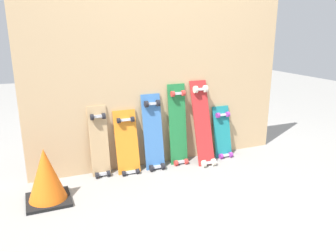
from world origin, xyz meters
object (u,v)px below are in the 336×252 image
(skateboard_blue, at_px, (153,135))
(skateboard_teal, at_px, (223,135))
(skateboard_red, at_px, (203,126))
(traffic_cone, at_px, (46,176))
(skateboard_green, at_px, (178,128))
(skateboard_natural, at_px, (100,145))
(skateboard_orange, at_px, (127,146))

(skateboard_blue, bearing_deg, skateboard_teal, 0.34)
(skateboard_red, distance_m, skateboard_teal, 0.32)
(skateboard_blue, bearing_deg, traffic_cone, -162.71)
(skateboard_red, bearing_deg, skateboard_blue, 173.21)
(skateboard_green, xyz_separation_m, skateboard_red, (0.23, -0.08, 0.01))
(skateboard_natural, distance_m, skateboard_red, 1.02)
(skateboard_blue, xyz_separation_m, skateboard_green, (0.27, 0.02, 0.04))
(skateboard_green, xyz_separation_m, traffic_cone, (-1.26, -0.33, -0.14))
(skateboard_natural, bearing_deg, skateboard_red, -4.87)
(traffic_cone, bearing_deg, skateboard_blue, 17.29)
(skateboard_teal, bearing_deg, skateboard_red, -166.76)
(skateboard_blue, xyz_separation_m, skateboard_red, (0.50, -0.06, 0.05))
(skateboard_green, relative_size, skateboard_red, 0.98)
(skateboard_teal, relative_size, traffic_cone, 1.36)
(skateboard_green, distance_m, skateboard_teal, 0.52)
(skateboard_orange, distance_m, skateboard_green, 0.54)
(skateboard_blue, bearing_deg, skateboard_orange, -179.75)
(skateboard_red, height_order, skateboard_teal, skateboard_red)
(traffic_cone, bearing_deg, skateboard_natural, 34.65)
(skateboard_natural, distance_m, skateboard_teal, 1.28)
(skateboard_natural, height_order, skateboard_teal, skateboard_natural)
(traffic_cone, bearing_deg, skateboard_orange, 22.78)
(skateboard_blue, height_order, skateboard_teal, skateboard_blue)
(skateboard_orange, distance_m, skateboard_red, 0.77)
(skateboard_orange, distance_m, skateboard_teal, 1.03)
(skateboard_red, bearing_deg, skateboard_green, 161.60)
(skateboard_orange, bearing_deg, skateboard_red, -4.39)
(skateboard_blue, height_order, traffic_cone, skateboard_blue)
(skateboard_blue, distance_m, skateboard_green, 0.27)
(skateboard_green, relative_size, skateboard_teal, 1.44)
(skateboard_natural, bearing_deg, traffic_cone, -145.35)
(skateboard_blue, height_order, skateboard_red, skateboard_red)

